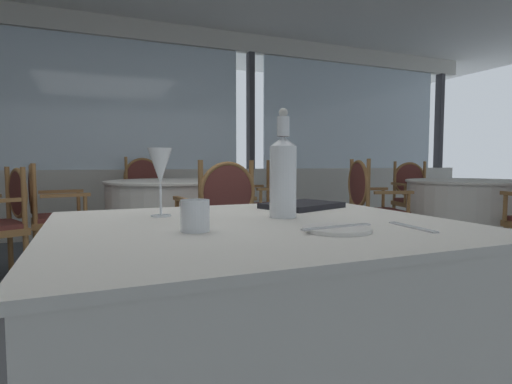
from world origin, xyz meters
The scene contains 18 objects.
ground_plane centered at (0.00, 0.00, 0.00)m, with size 15.04×15.04×0.00m, color #4C5156.
window_wall_far centered at (0.00, 3.52, 1.10)m, with size 11.57×0.14×2.77m.
foreground_table centered at (0.08, -0.92, 0.38)m, with size 1.12×0.98×0.77m.
side_plate centered at (0.20, -1.13, 0.77)m, with size 0.17×0.17×0.01m, color white.
butter_knife centered at (0.20, -1.13, 0.78)m, with size 0.20×0.02×0.00m, color silver.
dinner_fork centered at (0.41, -1.17, 0.77)m, with size 0.17×0.02×0.00m, color silver.
water_bottle centered at (0.19, -0.85, 0.90)m, with size 0.08×0.08×0.34m.
wine_glass centered at (-0.15, -0.69, 0.92)m, with size 0.08×0.08×0.22m.
water_tumbler centered at (-0.12, -1.00, 0.80)m, with size 0.07×0.07×0.08m, color white.
menu_book centered at (0.38, -0.65, 0.78)m, with size 0.27×0.20×0.02m, color black.
background_table_1 centered at (3.09, 0.87, 0.38)m, with size 1.19×1.19×0.77m.
dining_chair_1_2 centered at (3.34, 1.86, 0.56)m, with size 0.61×0.56×0.96m.
dining_chair_1_3 centered at (2.09, 1.12, 0.56)m, with size 0.56×0.61×0.97m.
background_table_2 centered at (0.40, 1.94, 0.38)m, with size 1.31×1.31×0.77m.
dining_chair_2_0 centered at (0.53, 0.86, 0.55)m, with size 0.58×0.52×0.95m.
dining_chair_2_1 centered at (1.47, 2.07, 0.56)m, with size 0.52×0.58×0.97m.
dining_chair_2_2 centered at (0.26, 3.01, 0.59)m, with size 0.58×0.52×1.01m.
dining_chair_2_3 centered at (-0.67, 1.80, 0.55)m, with size 0.52×0.58×0.93m.
Camera 1 is at (-0.36, -1.97, 0.93)m, focal length 28.21 mm.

